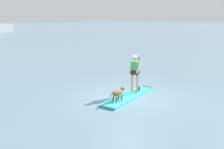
% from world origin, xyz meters
% --- Properties ---
extents(ground_plane, '(400.00, 400.00, 0.00)m').
position_xyz_m(ground_plane, '(0.00, 0.00, 0.00)').
color(ground_plane, slate).
extents(paddleboard, '(3.79, 1.44, 0.10)m').
position_xyz_m(paddleboard, '(0.23, 0.04, 0.05)').
color(paddleboard, '#33B2BF').
rests_on(paddleboard, ground_plane).
extents(person_paddler, '(0.65, 0.54, 1.73)m').
position_xyz_m(person_paddler, '(0.59, 0.12, 1.11)').
color(person_paddler, tan).
rests_on(person_paddler, paddleboard).
extents(dog, '(1.13, 0.35, 0.52)m').
position_xyz_m(dog, '(-0.83, -0.16, 0.44)').
color(dog, brown).
rests_on(dog, paddleboard).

